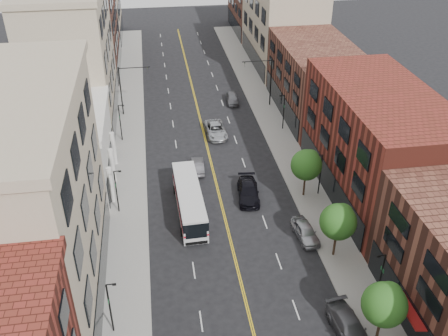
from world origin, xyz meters
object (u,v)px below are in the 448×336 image
car_lane_c (232,98)px  car_parked_mid (350,328)px  car_parked_far (305,231)px  car_lane_b (216,130)px  car_lane_a (248,191)px  car_lane_behind (198,166)px  city_bus (189,199)px

car_lane_c → car_parked_mid: bearing=-84.7°
car_parked_far → car_lane_b: 23.47m
car_parked_far → car_lane_a: 8.73m
car_parked_mid → car_lane_a: (-4.28, 19.73, 0.02)m
car_lane_a → car_lane_b: size_ratio=0.97×
car_lane_behind → car_lane_b: size_ratio=0.72×
car_lane_a → car_lane_c: car_lane_a is taller
car_parked_far → car_lane_c: bearing=87.4°
car_lane_b → car_lane_a: bearing=-86.8°
car_parked_far → car_parked_mid: bearing=-95.9°
car_lane_b → car_lane_c: car_lane_b is taller
car_parked_mid → car_parked_far: (0.00, 12.11, -0.03)m
car_parked_far → car_lane_a: car_lane_a is taller
city_bus → car_lane_c: size_ratio=2.61×
car_lane_c → city_bus: bearing=-105.6°
car_parked_far → car_lane_behind: size_ratio=1.09×
car_parked_mid → car_lane_behind: size_ratio=1.32×
car_lane_a → car_lane_behind: bearing=133.7°
city_bus → car_parked_far: 12.49m
car_lane_b → car_lane_c: 10.87m
car_parked_far → car_lane_behind: bearing=117.4°
city_bus → car_lane_a: city_bus is taller
car_lane_a → car_lane_c: size_ratio=1.27×
car_parked_far → car_lane_a: (-4.28, 7.61, 0.04)m
city_bus → car_lane_a: 6.94m
car_parked_far → car_lane_c: car_parked_far is taller
car_parked_mid → car_lane_b: (-5.83, 34.85, 0.01)m
car_parked_far → car_lane_behind: (-9.20, 14.01, -0.08)m
city_bus → car_parked_mid: size_ratio=2.09×
car_parked_mid → car_parked_far: bearing=84.0°
car_lane_b → car_lane_c: (3.93, 10.13, -0.05)m
car_lane_a → car_lane_b: car_lane_a is taller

